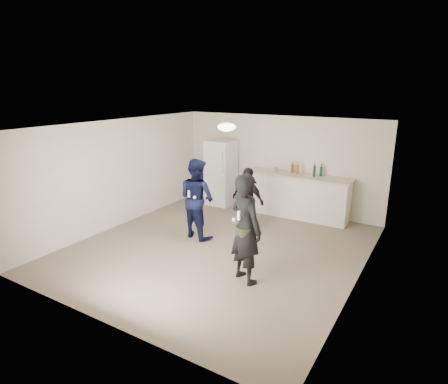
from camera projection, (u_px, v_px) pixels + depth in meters
The scene contains 21 objects.
floor at pixel (219, 248), 7.74m from camera, with size 6.00×6.00×0.00m, color #6B5B4C.
ceiling at pixel (219, 126), 7.05m from camera, with size 6.00×6.00×0.00m, color silver.
wall_back at pixel (279, 164), 9.87m from camera, with size 6.00×6.00×0.00m, color beige.
wall_front at pixel (99, 242), 4.92m from camera, with size 6.00×6.00×0.00m, color beige.
wall_left at pixel (119, 173), 8.76m from camera, with size 6.00×6.00×0.00m, color beige.
wall_right at pixel (363, 213), 6.03m from camera, with size 6.00×6.00×0.00m, color beige.
counter at pixel (296, 197), 9.47m from camera, with size 2.60×0.56×1.05m, color silver.
counter_top at pixel (297, 176), 9.32m from camera, with size 2.68×0.64×0.04m, color beige.
fridge at pixel (221, 173), 10.40m from camera, with size 0.70×0.70×1.80m, color white.
fridge_handle at pixel (223, 162), 9.85m from camera, with size 0.02×0.02×0.60m, color silver.
ceiling_dome at pixel (227, 127), 7.31m from camera, with size 0.36×0.36×0.16m, color white.
shaker at pixel (276, 170), 9.46m from camera, with size 0.08×0.08×0.17m, color silver.
man at pixel (197, 198), 8.10m from camera, with size 0.85×0.66×1.75m, color #101443.
woman at pixel (246, 229), 6.20m from camera, with size 0.69×0.45×1.89m, color black.
camo_shorts at pixel (246, 234), 6.23m from camera, with size 0.34×0.34×0.28m, color #2D3618.
spectator at pixel (248, 200), 8.43m from camera, with size 0.87×0.36×1.49m, color black.
remote_man at pixel (189, 194), 7.83m from camera, with size 0.04×0.04×0.15m, color white.
nunchuk_man at pixel (195, 197), 7.81m from camera, with size 0.07×0.07×0.07m, color silver.
remote_woman at pixel (239, 216), 5.91m from camera, with size 0.04×0.04×0.15m, color white.
nunchuk_woman at pixel (234, 220), 6.01m from camera, with size 0.07×0.07×0.07m, color silver.
bottle_cluster at pixel (307, 171), 9.25m from camera, with size 0.82×0.21×0.28m.
Camera 1 is at (3.77, -6.05, 3.23)m, focal length 30.00 mm.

